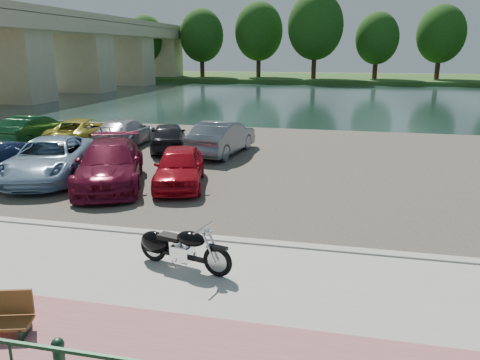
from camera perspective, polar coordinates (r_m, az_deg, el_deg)
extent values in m
plane|color=#595447|center=(9.96, -1.18, -12.47)|extent=(200.00, 200.00, 0.00)
cube|color=#A3A19A|center=(9.09, -2.75, -15.06)|extent=(60.00, 6.00, 0.10)
cube|color=#925253|center=(7.86, -5.85, -20.09)|extent=(60.00, 2.00, 0.01)
cube|color=#A3A19A|center=(11.69, 1.19, -7.68)|extent=(60.00, 0.30, 0.14)
cube|color=#3F3A33|center=(20.19, 6.34, 2.08)|extent=(60.00, 18.00, 0.04)
cube|color=#182C28|center=(48.80, 10.33, 9.75)|extent=(120.00, 40.00, 0.00)
cube|color=#204619|center=(80.68, 11.47, 12.08)|extent=(120.00, 24.00, 0.60)
cube|color=tan|center=(57.18, -19.99, 17.14)|extent=(7.00, 56.00, 1.40)
cube|color=tan|center=(57.24, -20.09, 18.13)|extent=(7.00, 56.00, 0.70)
cube|color=tan|center=(48.93, -25.95, 12.72)|extent=(6.00, 4.00, 7.20)
cube|color=tan|center=(58.85, -18.60, 13.66)|extent=(6.00, 4.00, 7.20)
cube|color=tan|center=(69.42, -13.39, 14.20)|extent=(6.00, 4.00, 7.20)
cube|color=tan|center=(80.40, -9.57, 14.51)|extent=(6.00, 4.00, 7.20)
sphere|color=#163221|center=(7.17, -21.35, -18.16)|extent=(0.18, 0.18, 0.18)
cylinder|color=#391F14|center=(79.90, -11.30, 13.89)|extent=(0.70, 0.70, 4.50)
ellipsoid|color=#12380F|center=(79.90, -11.44, 16.47)|extent=(6.30, 6.30, 7.56)
cylinder|color=#391F14|center=(78.06, -4.64, 14.26)|extent=(0.70, 0.70, 4.95)
ellipsoid|color=#12380F|center=(78.08, -4.70, 17.17)|extent=(6.93, 6.93, 8.32)
cylinder|color=#391F14|center=(77.25, 2.28, 14.45)|extent=(0.70, 0.70, 5.40)
ellipsoid|color=#12380F|center=(77.29, 2.31, 17.66)|extent=(7.56, 7.56, 9.07)
cylinder|color=#391F14|center=(73.32, 9.02, 14.40)|extent=(0.70, 0.70, 5.85)
ellipsoid|color=#12380F|center=(73.40, 9.18, 18.06)|extent=(8.19, 8.19, 9.83)
cylinder|color=#391F14|center=(74.66, 16.17, 13.50)|extent=(0.70, 0.70, 4.50)
ellipsoid|color=#12380F|center=(74.65, 16.39, 16.25)|extent=(6.30, 6.30, 7.56)
cylinder|color=#391F14|center=(77.03, 22.99, 13.11)|extent=(0.70, 0.70, 4.95)
ellipsoid|color=#12380F|center=(77.05, 23.31, 16.04)|extent=(6.93, 6.93, 8.32)
torus|color=black|center=(9.88, -2.76, -9.87)|extent=(0.69, 0.28, 0.68)
torus|color=black|center=(10.73, -10.51, -8.00)|extent=(0.69, 0.28, 0.68)
cylinder|color=#B2B2B7|center=(9.88, -2.76, -9.87)|extent=(0.46, 0.17, 0.46)
cylinder|color=#B2B2B7|center=(10.73, -10.51, -8.00)|extent=(0.46, 0.17, 0.46)
cylinder|color=silver|center=(9.74, -3.80, -8.30)|extent=(0.33, 0.13, 0.63)
cylinder|color=silver|center=(9.90, -3.20, -7.89)|extent=(0.33, 0.13, 0.63)
cylinder|color=silver|center=(9.76, -4.50, -5.81)|extent=(0.22, 0.74, 0.04)
sphere|color=silver|center=(9.74, -3.98, -6.35)|extent=(0.19, 0.19, 0.16)
sphere|color=silver|center=(9.71, -3.63, -6.42)|extent=(0.13, 0.13, 0.11)
cube|color=black|center=(9.75, -2.78, -8.22)|extent=(0.47, 0.25, 0.06)
cube|color=black|center=(10.30, -6.79, -9.22)|extent=(1.19, 0.39, 0.08)
cube|color=silver|center=(10.30, -7.04, -8.81)|extent=(0.52, 0.42, 0.34)
cylinder|color=silver|center=(10.17, -6.60, -7.89)|extent=(0.28, 0.23, 0.27)
cylinder|color=silver|center=(10.27, -7.54, -7.68)|extent=(0.28, 0.23, 0.27)
ellipsoid|color=black|center=(10.04, -6.01, -7.15)|extent=(0.75, 0.52, 0.32)
cube|color=black|center=(10.34, -8.48, -6.90)|extent=(0.60, 0.41, 0.10)
ellipsoid|color=black|center=(10.65, -10.32, -7.46)|extent=(0.79, 0.51, 0.50)
cube|color=black|center=(10.71, -10.52, -7.75)|extent=(0.43, 0.27, 0.30)
cylinder|color=silver|center=(10.63, -7.89, -8.81)|extent=(1.09, 0.36, 0.09)
cylinder|color=silver|center=(10.60, -7.90, -8.42)|extent=(1.09, 0.36, 0.09)
cylinder|color=#B2B2B7|center=(10.31, -8.03, -10.17)|extent=(0.06, 0.14, 0.22)
cube|color=#163221|center=(8.90, -24.70, -16.13)|extent=(0.19, 0.45, 0.22)
imported|color=#88A8C6|center=(18.74, -22.19, 2.39)|extent=(3.96, 5.90, 1.50)
imported|color=maroon|center=(17.10, -15.58, 1.88)|extent=(3.99, 5.74, 1.54)
imported|color=#AD0B19|center=(16.58, -7.40, 1.62)|extent=(2.62, 4.34, 1.38)
imported|color=#103E1E|center=(26.23, -23.78, 5.65)|extent=(1.87, 4.58, 1.48)
imported|color=olive|center=(25.20, -18.55, 5.66)|extent=(2.71, 5.06, 1.35)
imported|color=#9D9CA5|center=(24.22, -13.85, 5.66)|extent=(2.16, 4.81, 1.37)
imported|color=black|center=(22.63, -8.73, 5.26)|extent=(2.85, 4.32, 1.37)
imported|color=slate|center=(21.63, -2.19, 5.20)|extent=(2.27, 4.86, 1.54)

